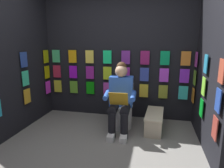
{
  "coord_description": "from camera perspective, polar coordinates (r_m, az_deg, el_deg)",
  "views": [
    {
      "loc": [
        -0.76,
        2.11,
        1.54
      ],
      "look_at": [
        -0.08,
        -0.97,
        0.85
      ],
      "focal_mm": 31.78,
      "sensor_mm": 36.0,
      "label": 1
    }
  ],
  "objects": [
    {
      "name": "display_wall_left",
      "position": [
        3.1,
        26.93,
        5.55
      ],
      "size": [
        0.14,
        1.77,
        2.5
      ],
      "color": "black",
      "rests_on": "ground"
    },
    {
      "name": "ground_plane",
      "position": [
        2.72,
        -6.56,
        -22.24
      ],
      "size": [
        30.0,
        30.0,
        0.0
      ],
      "primitive_type": "plane",
      "color": "gray"
    },
    {
      "name": "comic_longbox_near",
      "position": [
        3.62,
        12.04,
        -10.37
      ],
      "size": [
        0.33,
        0.75,
        0.31
      ],
      "rotation": [
        0.0,
        0.0,
        -0.06
      ],
      "color": "beige",
      "rests_on": "ground"
    },
    {
      "name": "display_wall_right",
      "position": [
        3.78,
        -25.09,
        6.7
      ],
      "size": [
        0.14,
        1.77,
        2.5
      ],
      "color": "black",
      "rests_on": "ground"
    },
    {
      "name": "toilet",
      "position": [
        3.65,
        2.87,
        -7.09
      ],
      "size": [
        0.41,
        0.56,
        0.77
      ],
      "rotation": [
        0.0,
        0.0,
        0.04
      ],
      "color": "white",
      "rests_on": "ground"
    },
    {
      "name": "display_wall_back",
      "position": [
        4.01,
        1.51,
        8.08
      ],
      "size": [
        3.07,
        0.14,
        2.5
      ],
      "color": "black",
      "rests_on": "ground"
    },
    {
      "name": "person_reading",
      "position": [
        3.35,
        2.42,
        -3.95
      ],
      "size": [
        0.54,
        0.69,
        1.19
      ],
      "rotation": [
        0.0,
        0.0,
        0.04
      ],
      "color": "blue",
      "rests_on": "ground"
    }
  ]
}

